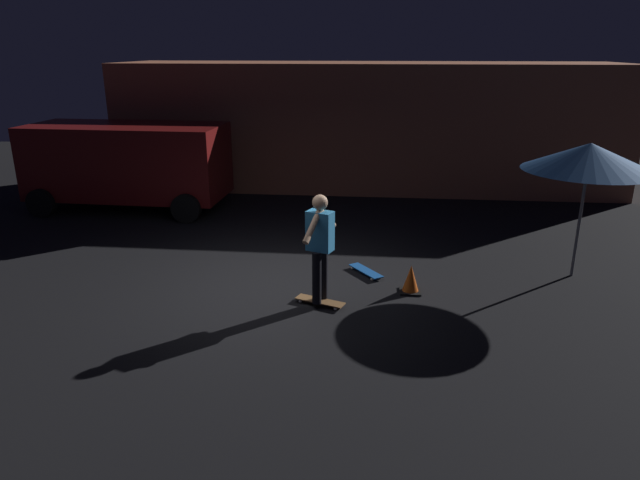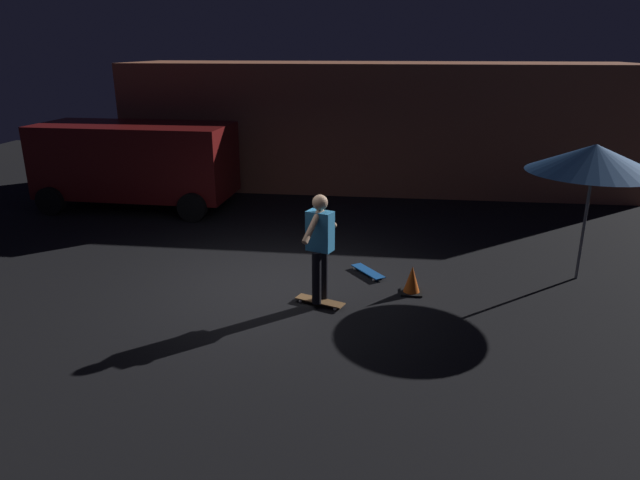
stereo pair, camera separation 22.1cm
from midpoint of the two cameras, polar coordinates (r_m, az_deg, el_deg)
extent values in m
plane|color=black|center=(9.45, -6.04, -4.82)|extent=(28.00, 28.00, 0.00)
cube|color=#B76B4C|center=(16.42, 4.24, 11.41)|extent=(13.59, 3.21, 3.36)
cube|color=maroon|center=(14.57, -19.06, 7.52)|extent=(4.66, 2.04, 1.70)
cube|color=black|center=(15.66, -26.78, 8.57)|extent=(0.11, 1.75, 0.64)
cylinder|color=black|center=(14.79, -26.48, 3.33)|extent=(0.67, 0.24, 0.66)
cylinder|color=black|center=(16.41, -22.75, 5.21)|extent=(0.67, 0.24, 0.66)
cylinder|color=black|center=(13.17, -13.70, 3.09)|extent=(0.67, 0.24, 0.66)
cylinder|color=black|center=(14.97, -11.02, 5.14)|extent=(0.67, 0.24, 0.66)
cylinder|color=slate|center=(10.45, 24.04, 2.33)|extent=(0.05, 0.05, 2.20)
cone|color=#1E4C8C|center=(10.24, 24.76, 7.56)|extent=(2.10, 2.10, 0.45)
cube|color=olive|center=(8.80, -0.72, -6.11)|extent=(0.80, 0.46, 0.02)
sphere|color=silver|center=(8.77, 1.29, -6.48)|extent=(0.05, 0.05, 0.05)
sphere|color=silver|center=(8.63, 0.80, -6.91)|extent=(0.05, 0.05, 0.05)
sphere|color=silver|center=(9.02, -2.18, -5.75)|extent=(0.05, 0.05, 0.05)
sphere|color=silver|center=(8.88, -2.71, -6.15)|extent=(0.05, 0.05, 0.05)
cube|color=#1959B2|center=(9.97, 3.98, -3.09)|extent=(0.63, 0.74, 0.02)
sphere|color=silver|center=(9.81, 5.39, -3.73)|extent=(0.05, 0.05, 0.05)
sphere|color=silver|center=(9.71, 4.58, -3.94)|extent=(0.05, 0.05, 0.05)
sphere|color=silver|center=(10.26, 3.41, -2.65)|extent=(0.05, 0.05, 0.05)
sphere|color=silver|center=(10.17, 2.61, -2.83)|extent=(0.05, 0.05, 0.05)
cylinder|color=black|center=(8.73, -0.40, -3.34)|extent=(0.14, 0.14, 0.82)
cylinder|color=black|center=(8.55, -1.08, -3.84)|extent=(0.14, 0.14, 0.82)
cube|color=#338CCC|center=(8.39, -0.76, 0.90)|extent=(0.43, 0.34, 0.60)
sphere|color=tan|center=(8.27, -0.77, 3.77)|extent=(0.23, 0.23, 0.23)
cylinder|color=tan|center=(8.54, -0.08, 2.26)|extent=(0.28, 0.54, 0.46)
cylinder|color=tan|center=(8.16, -1.47, 1.48)|extent=(0.28, 0.54, 0.46)
cube|color=black|center=(9.35, 8.32, -5.08)|extent=(0.34, 0.34, 0.03)
cone|color=#EA5914|center=(9.27, 8.39, -3.87)|extent=(0.28, 0.28, 0.46)
camera|label=1|loc=(0.11, -90.75, -0.25)|focal=32.01mm
camera|label=2|loc=(0.11, 89.25, 0.25)|focal=32.01mm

